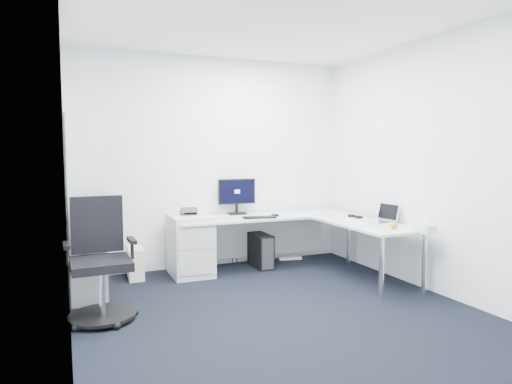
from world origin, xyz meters
name	(u,v)px	position (x,y,z in m)	size (l,w,h in m)	color
ground	(286,317)	(0.00, 0.00, 0.00)	(4.20, 4.20, 0.00)	black
ceiling	(288,10)	(0.00, 0.00, 2.70)	(4.20, 4.20, 0.00)	white
wall_back	(214,163)	(0.00, 2.10, 1.35)	(3.60, 0.02, 2.70)	white
wall_front	(494,185)	(0.00, -2.10, 1.35)	(3.60, 0.02, 2.70)	white
wall_left	(65,172)	(-1.80, 0.00, 1.35)	(0.02, 4.20, 2.70)	white
wall_right	(442,166)	(1.80, 0.00, 1.35)	(0.02, 4.20, 2.70)	white
l_desk	(275,246)	(0.55, 1.40, 0.34)	(2.31, 1.29, 0.68)	silver
drawer_pedestal	(190,245)	(-0.42, 1.73, 0.36)	(0.47, 0.59, 0.73)	silver
bookshelf	(84,206)	(-1.62, 1.45, 0.93)	(0.36, 0.93, 1.86)	#B4B6B7
task_chair	(101,260)	(-1.54, 0.57, 0.55)	(0.61, 0.61, 1.09)	black
black_pc_tower	(261,251)	(0.51, 1.74, 0.22)	(0.20, 0.44, 0.43)	black
beige_pc_tower	(135,263)	(-1.07, 1.84, 0.18)	(0.17, 0.38, 0.36)	beige
power_strip	(291,258)	(1.05, 1.95, 0.02)	(0.32, 0.05, 0.04)	white
monitor	(237,196)	(0.27, 1.98, 0.91)	(0.50, 0.16, 0.48)	black
black_keyboard	(259,217)	(0.40, 1.54, 0.69)	(0.40, 0.14, 0.02)	black
mouse	(275,215)	(0.65, 1.60, 0.69)	(0.05, 0.09, 0.03)	black
desk_phone	(189,213)	(-0.41, 1.84, 0.74)	(0.20, 0.20, 0.14)	#2A2A2D
laptop	(377,213)	(1.52, 0.69, 0.79)	(0.32, 0.31, 0.22)	silver
white_keyboard	(358,222)	(1.31, 0.76, 0.68)	(0.11, 0.40, 0.01)	white
headphones	(355,216)	(1.52, 1.11, 0.70)	(0.13, 0.20, 0.05)	black
orange_fruit	(394,226)	(1.40, 0.24, 0.71)	(0.08, 0.08, 0.08)	orange
tissue_box	(422,228)	(1.54, -0.02, 0.72)	(0.13, 0.26, 0.09)	white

